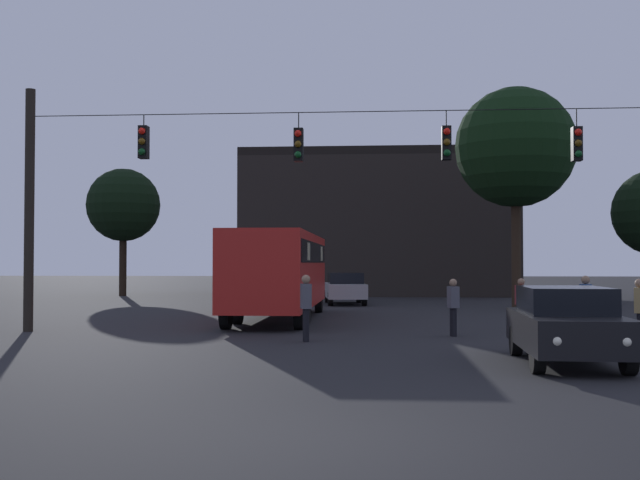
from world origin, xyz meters
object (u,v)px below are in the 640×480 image
at_px(pedestrian_near_bus, 453,304).
at_px(pedestrian_trailing, 306,304).
at_px(tree_right_far, 123,205).
at_px(city_bus, 280,267).
at_px(pedestrian_crossing_left, 586,303).
at_px(car_near_right, 566,324).
at_px(car_far_left, 345,288).
at_px(pedestrian_crossing_center, 521,301).
at_px(tree_behind_building, 515,148).
at_px(pedestrian_crossing_right, 640,308).

bearing_deg(pedestrian_near_bus, pedestrian_trailing, -155.81).
xyz_separation_m(pedestrian_near_bus, tree_right_far, (-17.44, 24.72, 4.60)).
relative_size(city_bus, pedestrian_crossing_left, 6.62).
relative_size(car_near_right, pedestrian_crossing_left, 2.64).
bearing_deg(city_bus, pedestrian_trailing, -77.90).
bearing_deg(car_near_right, pedestrian_crossing_left, 71.67).
height_order(car_near_right, tree_right_far, tree_right_far).
height_order(pedestrian_crossing_left, pedestrian_trailing, pedestrian_trailing).
relative_size(car_far_left, pedestrian_crossing_left, 2.70).
distance_m(pedestrian_crossing_center, pedestrian_near_bus, 2.91).
bearing_deg(car_near_right, pedestrian_trailing, 144.17).
height_order(pedestrian_trailing, tree_behind_building, tree_behind_building).
distance_m(city_bus, pedestrian_crossing_center, 8.72).
height_order(car_far_left, pedestrian_crossing_center, pedestrian_crossing_center).
bearing_deg(tree_right_far, pedestrian_crossing_center, -49.27).
bearing_deg(tree_right_far, car_far_left, -31.73).
relative_size(car_far_left, pedestrian_crossing_right, 2.76).
distance_m(pedestrian_crossing_left, pedestrian_crossing_right, 2.10).
bearing_deg(pedestrian_crossing_center, car_far_left, 112.18).
distance_m(car_near_right, pedestrian_near_bus, 5.98).
bearing_deg(car_far_left, pedestrian_crossing_center, -67.82).
bearing_deg(pedestrian_trailing, pedestrian_crossing_left, 10.46).
xyz_separation_m(tree_behind_building, tree_right_far, (-21.67, 10.25, -1.76)).
bearing_deg(pedestrian_crossing_left, tree_behind_building, 86.97).
bearing_deg(tree_behind_building, car_far_left, 167.74).
bearing_deg(pedestrian_crossing_right, city_bus, 139.56).
xyz_separation_m(pedestrian_crossing_center, pedestrian_near_bus, (-2.18, -1.94, 0.01)).
relative_size(tree_behind_building, tree_right_far, 1.30).
relative_size(pedestrian_crossing_right, pedestrian_trailing, 0.96).
bearing_deg(car_near_right, tree_right_far, 122.10).
xyz_separation_m(city_bus, car_far_left, (1.89, 10.26, -1.07)).
bearing_deg(tree_right_far, car_near_right, -57.90).
bearing_deg(pedestrian_trailing, pedestrian_crossing_center, 31.29).
xyz_separation_m(car_near_right, pedestrian_trailing, (-5.54, 4.00, 0.16)).
xyz_separation_m(car_near_right, pedestrian_near_bus, (-1.66, 5.74, 0.08)).
height_order(pedestrian_near_bus, tree_behind_building, tree_behind_building).
height_order(car_far_left, pedestrian_crossing_right, pedestrian_crossing_right).
xyz_separation_m(pedestrian_crossing_left, tree_right_far, (-20.88, 25.11, 4.54)).
bearing_deg(pedestrian_near_bus, car_far_left, 102.65).
bearing_deg(pedestrian_crossing_center, pedestrian_crossing_right, -64.87).
relative_size(city_bus, car_near_right, 2.51).
height_order(pedestrian_crossing_left, tree_behind_building, tree_behind_building).
height_order(car_far_left, pedestrian_near_bus, pedestrian_near_bus).
relative_size(pedestrian_crossing_left, tree_right_far, 0.22).
bearing_deg(pedestrian_crossing_right, pedestrian_trailing, 175.66).
distance_m(pedestrian_crossing_left, pedestrian_near_bus, 3.46).
xyz_separation_m(pedestrian_crossing_left, pedestrian_near_bus, (-3.44, 0.39, -0.06)).
bearing_deg(tree_right_far, pedestrian_crossing_right, -51.37).
xyz_separation_m(city_bus, pedestrian_near_bus, (5.52, -5.92, -0.99)).
distance_m(car_near_right, tree_behind_building, 21.37).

